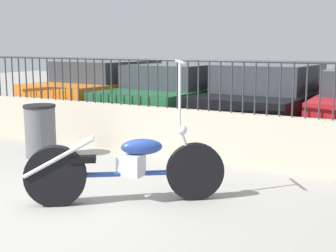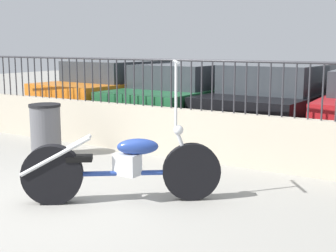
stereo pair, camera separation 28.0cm
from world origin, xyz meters
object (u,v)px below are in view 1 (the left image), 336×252
(trash_bin, at_px, (40,131))
(car_orange, at_px, (112,90))
(motorcycle_blue, at_px, (115,168))
(car_black, at_px, (272,99))
(car_green, at_px, (183,95))

(trash_bin, relative_size, car_orange, 0.19)
(motorcycle_blue, bearing_deg, car_black, 50.88)
(motorcycle_blue, xyz_separation_m, car_green, (-1.64, 4.80, 0.29))
(car_orange, bearing_deg, car_green, -83.26)
(motorcycle_blue, distance_m, car_black, 4.95)
(motorcycle_blue, height_order, car_green, motorcycle_blue)
(car_green, bearing_deg, car_orange, 93.49)
(car_orange, distance_m, car_black, 3.73)
(trash_bin, xyz_separation_m, car_green, (0.65, 3.60, 0.27))
(car_black, bearing_deg, motorcycle_blue, 179.65)
(trash_bin, bearing_deg, car_black, 55.71)
(motorcycle_blue, bearing_deg, car_orange, 90.03)
(car_black, bearing_deg, car_green, 96.62)
(car_orange, height_order, car_green, car_orange)
(trash_bin, bearing_deg, motorcycle_blue, -27.81)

